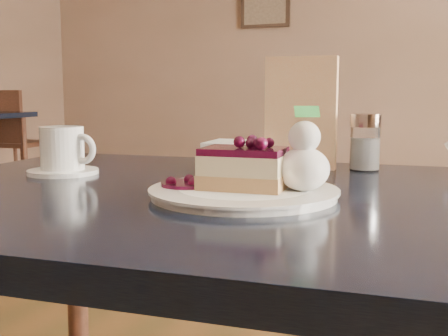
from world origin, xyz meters
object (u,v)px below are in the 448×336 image
at_px(cheesecake_slice, 244,169).
at_px(coffee_set, 64,153).
at_px(main_table, 252,241).
at_px(dessert_plate, 244,193).

relative_size(cheesecake_slice, coffee_set, 0.91).
bearing_deg(coffee_set, cheesecake_slice, -12.56).
bearing_deg(main_table, cheesecake_slice, -90.00).
height_order(cheesecake_slice, coffee_set, coffee_set).
xyz_separation_m(dessert_plate, coffee_set, (-0.38, 0.08, 0.03)).
xyz_separation_m(cheesecake_slice, coffee_set, (-0.38, 0.08, -0.00)).
distance_m(cheesecake_slice, coffee_set, 0.39).
distance_m(main_table, coffee_set, 0.39).
relative_size(dessert_plate, cheesecake_slice, 2.10).
height_order(dessert_plate, coffee_set, coffee_set).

